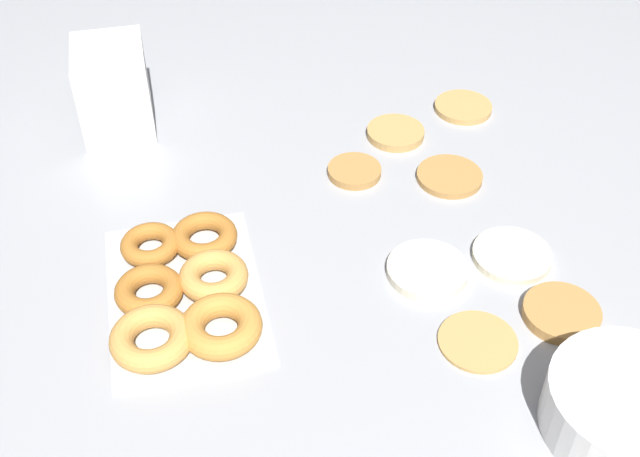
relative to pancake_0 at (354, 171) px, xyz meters
The scene contains 12 objects.
ground_plane 0.11m from the pancake_0, 12.14° to the right, with size 3.00×3.00×0.00m, color #9EA0A5.
pancake_0 is the anchor object (origin of this frame).
pancake_1 0.12m from the pancake_0, 132.22° to the left, with size 0.09×0.09×0.01m, color tan.
pancake_2 0.15m from the pancake_0, 72.42° to the left, with size 0.10×0.10×0.01m, color #B27F42.
pancake_3 0.23m from the pancake_0, ahead, with size 0.11×0.11×0.01m, color beige.
pancake_4 0.28m from the pancake_0, 35.28° to the left, with size 0.11×0.11×0.01m, color beige.
pancake_5 0.37m from the pancake_0, ahead, with size 0.10×0.10×0.01m, color tan.
pancake_6 0.39m from the pancake_0, 27.70° to the left, with size 0.10×0.10×0.01m, color #B27F42.
pancake_7 0.26m from the pancake_0, 120.08° to the left, with size 0.10×0.10×0.01m, color tan.
donut_tray 0.35m from the pancake_0, 53.38° to the right, with size 0.29×0.20×0.04m.
batter_bowl 0.54m from the pancake_0, 18.67° to the left, with size 0.18×0.18×0.07m.
container_stack 0.42m from the pancake_0, 122.33° to the right, with size 0.14×0.11×0.14m.
Camera 1 is at (0.83, -0.25, 0.77)m, focal length 45.00 mm.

